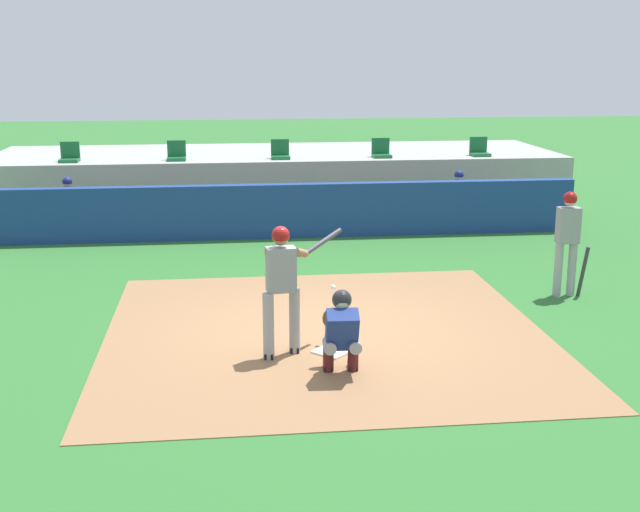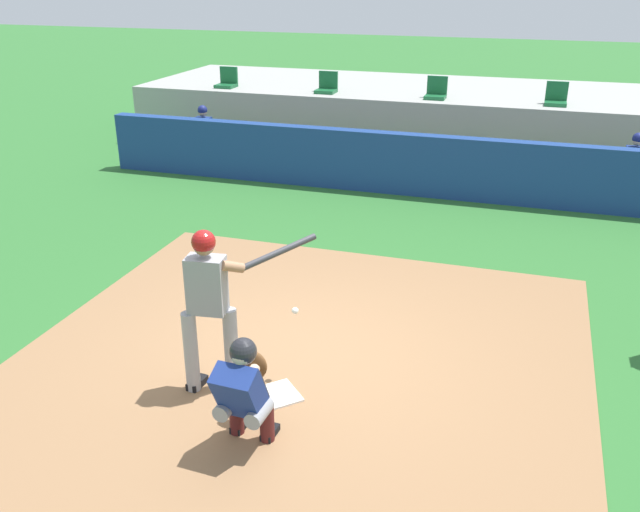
{
  "view_description": "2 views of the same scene",
  "coord_description": "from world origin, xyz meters",
  "px_view_note": "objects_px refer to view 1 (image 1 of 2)",
  "views": [
    {
      "loc": [
        -1.39,
        -11.24,
        4.0
      ],
      "look_at": [
        0.0,
        0.7,
        1.0
      ],
      "focal_mm": 45.71,
      "sensor_mm": 36.0,
      "label": 1
    },
    {
      "loc": [
        2.25,
        -6.35,
        4.15
      ],
      "look_at": [
        0.0,
        0.7,
        1.0
      ],
      "focal_mm": 38.17,
      "sensor_mm": 36.0,
      "label": 2
    }
  ],
  "objects_px": {
    "dugout_player_0": "(68,205)",
    "stadium_seat_4": "(479,150)",
    "stadium_seat_0": "(70,156)",
    "catcher_crouched": "(341,329)",
    "stadium_seat_3": "(381,152)",
    "home_plate": "(333,351)",
    "dugout_player_1": "(460,197)",
    "on_deck_batter": "(568,237)",
    "batter_at_plate": "(283,282)",
    "stadium_seat_2": "(280,153)",
    "stadium_seat_1": "(177,155)"
  },
  "relations": [
    {
      "from": "dugout_player_1",
      "to": "stadium_seat_0",
      "type": "relative_size",
      "value": 2.71
    },
    {
      "from": "dugout_player_1",
      "to": "batter_at_plate",
      "type": "bearing_deg",
      "value": -120.41
    },
    {
      "from": "catcher_crouched",
      "to": "dugout_player_1",
      "type": "distance_m",
      "value": 9.82
    },
    {
      "from": "dugout_player_0",
      "to": "stadium_seat_1",
      "type": "relative_size",
      "value": 2.71
    },
    {
      "from": "stadium_seat_2",
      "to": "stadium_seat_4",
      "type": "xyz_separation_m",
      "value": [
        5.2,
        0.0,
        0.0
      ]
    },
    {
      "from": "stadium_seat_3",
      "to": "dugout_player_0",
      "type": "bearing_deg",
      "value": -164.9
    },
    {
      "from": "stadium_seat_1",
      "to": "stadium_seat_3",
      "type": "xyz_separation_m",
      "value": [
        5.2,
        0.0,
        0.0
      ]
    },
    {
      "from": "batter_at_plate",
      "to": "dugout_player_0",
      "type": "distance_m",
      "value": 9.22
    },
    {
      "from": "home_plate",
      "to": "dugout_player_1",
      "type": "height_order",
      "value": "dugout_player_1"
    },
    {
      "from": "batter_at_plate",
      "to": "home_plate",
      "type": "bearing_deg",
      "value": 2.11
    },
    {
      "from": "on_deck_batter",
      "to": "home_plate",
      "type": "bearing_deg",
      "value": -152.18
    },
    {
      "from": "catcher_crouched",
      "to": "stadium_seat_0",
      "type": "relative_size",
      "value": 3.3
    },
    {
      "from": "home_plate",
      "to": "batter_at_plate",
      "type": "height_order",
      "value": "batter_at_plate"
    },
    {
      "from": "dugout_player_1",
      "to": "stadium_seat_1",
      "type": "height_order",
      "value": "stadium_seat_1"
    },
    {
      "from": "catcher_crouched",
      "to": "home_plate",
      "type": "bearing_deg",
      "value": 90.22
    },
    {
      "from": "dugout_player_0",
      "to": "stadium_seat_4",
      "type": "relative_size",
      "value": 2.71
    },
    {
      "from": "stadium_seat_1",
      "to": "stadium_seat_0",
      "type": "bearing_deg",
      "value": 180.0
    },
    {
      "from": "batter_at_plate",
      "to": "on_deck_batter",
      "type": "distance_m",
      "value": 5.43
    },
    {
      "from": "on_deck_batter",
      "to": "dugout_player_1",
      "type": "xyz_separation_m",
      "value": [
        -0.14,
        5.9,
        -0.35
      ]
    },
    {
      "from": "dugout_player_0",
      "to": "dugout_player_1",
      "type": "bearing_deg",
      "value": 0.0
    },
    {
      "from": "stadium_seat_0",
      "to": "batter_at_plate",
      "type": "bearing_deg",
      "value": -66.09
    },
    {
      "from": "home_plate",
      "to": "on_deck_batter",
      "type": "height_order",
      "value": "on_deck_batter"
    },
    {
      "from": "dugout_player_1",
      "to": "stadium_seat_3",
      "type": "height_order",
      "value": "stadium_seat_3"
    },
    {
      "from": "dugout_player_0",
      "to": "dugout_player_1",
      "type": "relative_size",
      "value": 1.0
    },
    {
      "from": "catcher_crouched",
      "to": "on_deck_batter",
      "type": "height_order",
      "value": "on_deck_batter"
    },
    {
      "from": "home_plate",
      "to": "stadium_seat_3",
      "type": "height_order",
      "value": "stadium_seat_3"
    },
    {
      "from": "on_deck_batter",
      "to": "dugout_player_1",
      "type": "bearing_deg",
      "value": 91.36
    },
    {
      "from": "dugout_player_0",
      "to": "dugout_player_1",
      "type": "distance_m",
      "value": 9.06
    },
    {
      "from": "home_plate",
      "to": "stadium_seat_4",
      "type": "xyz_separation_m",
      "value": [
        5.2,
        10.18,
        1.51
      ]
    },
    {
      "from": "catcher_crouched",
      "to": "on_deck_batter",
      "type": "xyz_separation_m",
      "value": [
        4.26,
        3.02,
        0.41
      ]
    },
    {
      "from": "home_plate",
      "to": "on_deck_batter",
      "type": "distance_m",
      "value": 4.92
    },
    {
      "from": "catcher_crouched",
      "to": "stadium_seat_0",
      "type": "xyz_separation_m",
      "value": [
        -5.2,
        10.95,
        0.93
      ]
    },
    {
      "from": "catcher_crouched",
      "to": "dugout_player_0",
      "type": "relative_size",
      "value": 1.22
    },
    {
      "from": "stadium_seat_2",
      "to": "stadium_seat_3",
      "type": "height_order",
      "value": "same"
    },
    {
      "from": "catcher_crouched",
      "to": "dugout_player_0",
      "type": "height_order",
      "value": "dugout_player_0"
    },
    {
      "from": "on_deck_batter",
      "to": "stadium_seat_0",
      "type": "bearing_deg",
      "value": 140.02
    },
    {
      "from": "stadium_seat_4",
      "to": "stadium_seat_3",
      "type": "bearing_deg",
      "value": 180.0
    },
    {
      "from": "stadium_seat_0",
      "to": "stadium_seat_3",
      "type": "bearing_deg",
      "value": 0.0
    },
    {
      "from": "home_plate",
      "to": "stadium_seat_2",
      "type": "height_order",
      "value": "stadium_seat_2"
    },
    {
      "from": "on_deck_batter",
      "to": "catcher_crouched",
      "type": "bearing_deg",
      "value": -144.65
    },
    {
      "from": "stadium_seat_3",
      "to": "stadium_seat_4",
      "type": "xyz_separation_m",
      "value": [
        2.6,
        0.0,
        0.0
      ]
    },
    {
      "from": "catcher_crouched",
      "to": "batter_at_plate",
      "type": "bearing_deg",
      "value": 132.28
    },
    {
      "from": "on_deck_batter",
      "to": "stadium_seat_1",
      "type": "relative_size",
      "value": 3.72
    },
    {
      "from": "on_deck_batter",
      "to": "dugout_player_1",
      "type": "height_order",
      "value": "on_deck_batter"
    },
    {
      "from": "stadium_seat_0",
      "to": "stadium_seat_4",
      "type": "distance_m",
      "value": 10.4
    },
    {
      "from": "batter_at_plate",
      "to": "stadium_seat_2",
      "type": "relative_size",
      "value": 3.76
    },
    {
      "from": "on_deck_batter",
      "to": "dugout_player_0",
      "type": "height_order",
      "value": "on_deck_batter"
    },
    {
      "from": "stadium_seat_4",
      "to": "stadium_seat_1",
      "type": "bearing_deg",
      "value": 180.0
    },
    {
      "from": "catcher_crouched",
      "to": "on_deck_batter",
      "type": "relative_size",
      "value": 0.89
    },
    {
      "from": "dugout_player_1",
      "to": "stadium_seat_0",
      "type": "height_order",
      "value": "stadium_seat_0"
    }
  ]
}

